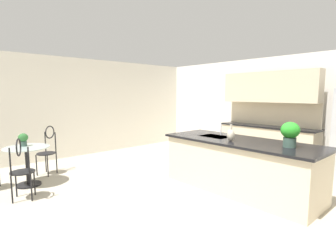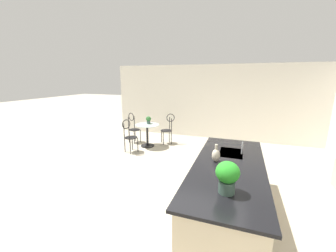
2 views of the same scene
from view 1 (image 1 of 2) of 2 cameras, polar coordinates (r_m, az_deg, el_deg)
ground_plane at (r=4.56m, az=5.74°, el=-15.30°), size 40.00×40.00×0.00m
wall_back at (r=7.37m, az=25.50°, el=3.39°), size 9.00×0.12×2.70m
wall_left_window at (r=7.76m, az=-18.09°, el=3.88°), size 0.12×7.80×2.70m
kitchen_island at (r=4.88m, az=15.26°, el=-8.25°), size 2.80×1.06×0.92m
back_counter_run at (r=7.22m, az=20.81°, el=-3.30°), size 2.44×0.64×1.52m
upper_cabinet_run at (r=7.09m, az=21.21°, el=7.94°), size 2.40×0.36×0.76m
bistro_table at (r=5.63m, az=-28.36°, el=-7.01°), size 0.80×0.80×0.74m
chair_near_window at (r=6.23m, az=-24.78°, el=-4.32°), size 0.53×0.53×1.04m
chair_by_island at (r=4.87m, az=-29.38°, el=-7.65°), size 0.52×0.50×1.04m
sink_faucet at (r=5.22m, az=11.49°, el=-0.81°), size 0.02×0.02×0.22m
potted_plant_on_table at (r=5.68m, az=-29.07°, el=-2.46°), size 0.18×0.18×0.25m
potted_plant_counter_far at (r=4.38m, az=25.10°, el=-1.36°), size 0.27×0.27×0.39m
vase_on_counter at (r=4.62m, az=13.55°, el=-1.88°), size 0.13×0.13×0.29m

